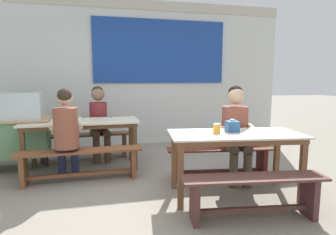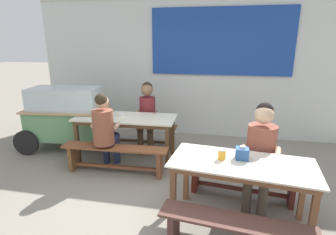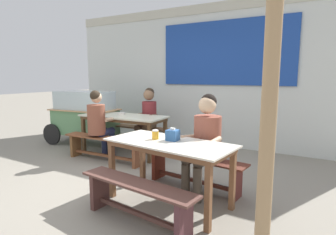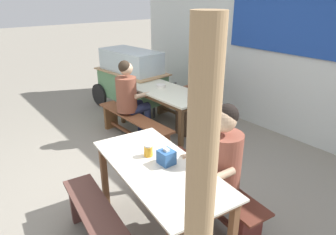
{
  "view_description": "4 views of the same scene",
  "coord_description": "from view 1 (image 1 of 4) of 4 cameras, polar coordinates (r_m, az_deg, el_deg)",
  "views": [
    {
      "loc": [
        -0.5,
        -3.1,
        1.36
      ],
      "look_at": [
        0.28,
        0.44,
        0.87
      ],
      "focal_mm": 28.72,
      "sensor_mm": 36.0,
      "label": 1
    },
    {
      "loc": [
        0.67,
        -2.98,
        2.01
      ],
      "look_at": [
        -0.05,
        0.56,
        0.97
      ],
      "focal_mm": 28.57,
      "sensor_mm": 36.0,
      "label": 2
    },
    {
      "loc": [
        2.5,
        -3.03,
        1.54
      ],
      "look_at": [
        0.33,
        0.76,
        0.87
      ],
      "focal_mm": 29.64,
      "sensor_mm": 36.0,
      "label": 3
    },
    {
      "loc": [
        2.81,
        -1.64,
        2.2
      ],
      "look_at": [
        0.03,
        0.54,
        0.73
      ],
      "focal_mm": 32.43,
      "sensor_mm": 36.0,
      "label": 4
    }
  ],
  "objects": [
    {
      "name": "bench_near_back",
      "position": [
        3.87,
        10.93,
        -8.57
      ],
      "size": [
        1.5,
        0.47,
        0.44
      ],
      "color": "#56281C",
      "rests_on": "ground_plane"
    },
    {
      "name": "condiment_jar",
      "position": [
        3.16,
        10.3,
        -2.3
      ],
      "size": [
        0.08,
        0.08,
        0.12
      ],
      "color": "gold",
      "rests_on": "dining_table_near"
    },
    {
      "name": "dining_table_near",
      "position": [
        3.25,
        13.99,
        -4.65
      ],
      "size": [
        1.59,
        0.87,
        0.76
      ],
      "color": "beige",
      "rests_on": "ground_plane"
    },
    {
      "name": "bench_near_front",
      "position": [
        2.85,
        17.72,
        -14.72
      ],
      "size": [
        1.44,
        0.44,
        0.44
      ],
      "color": "#53332C",
      "rests_on": "ground_plane"
    },
    {
      "name": "person_right_near_table",
      "position": [
        3.77,
        14.19,
        -1.89
      ],
      "size": [
        0.51,
        0.58,
        1.3
      ],
      "color": "#473E33",
      "rests_on": "ground_plane"
    },
    {
      "name": "dining_table_far",
      "position": [
        4.34,
        -17.78,
        -1.64
      ],
      "size": [
        1.73,
        0.75,
        0.76
      ],
      "color": "beige",
      "rests_on": "ground_plane"
    },
    {
      "name": "person_left_back_turned",
      "position": [
        3.85,
        -20.75,
        -2.43
      ],
      "size": [
        0.46,
        0.56,
        1.27
      ],
      "color": "#262D50",
      "rests_on": "ground_plane"
    },
    {
      "name": "person_center_facing",
      "position": [
        4.81,
        -14.44,
        -0.08
      ],
      "size": [
        0.45,
        0.59,
        1.28
      ],
      "color": "#4D3826",
      "rests_on": "ground_plane"
    },
    {
      "name": "bench_far_back",
      "position": [
        4.97,
        -17.21,
        -4.96
      ],
      "size": [
        1.62,
        0.35,
        0.44
      ],
      "color": "brown",
      "rests_on": "ground_plane"
    },
    {
      "name": "bench_far_front",
      "position": [
        3.86,
        -18.05,
        -8.59
      ],
      "size": [
        1.67,
        0.33,
        0.44
      ],
      "color": "brown",
      "rests_on": "ground_plane"
    },
    {
      "name": "soup_bowl",
      "position": [
        4.37,
        -18.86,
        -0.28
      ],
      "size": [
        0.15,
        0.15,
        0.05
      ],
      "primitive_type": "cylinder",
      "color": "silver",
      "rests_on": "dining_table_far"
    },
    {
      "name": "ground_plane",
      "position": [
        3.42,
        -3.18,
        -15.71
      ],
      "size": [
        40.0,
        40.0,
        0.0
      ],
      "primitive_type": "plane",
      "color": "gray"
    },
    {
      "name": "tissue_box",
      "position": [
        3.29,
        13.46,
        -1.83
      ],
      "size": [
        0.14,
        0.13,
        0.15
      ],
      "color": "#2C5995",
      "rests_on": "dining_table_near"
    },
    {
      "name": "backdrop_wall",
      "position": [
        5.85,
        -7.42,
        9.89
      ],
      "size": [
        6.66,
        0.23,
        3.02
      ],
      "color": "silver",
      "rests_on": "ground_plane"
    }
  ]
}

